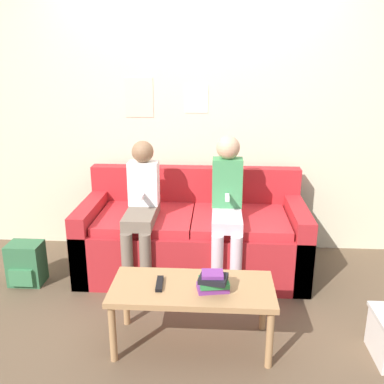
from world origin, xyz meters
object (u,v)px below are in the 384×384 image
Objects in this scene: couch at (193,237)px; person_right at (227,203)px; person_left at (141,205)px; tv_remote at (160,284)px; coffee_table at (192,293)px; backpack at (26,264)px.

person_right reaches higher than couch.
person_left is 0.91m from tv_remote.
coffee_table is 1.00m from person_left.
tv_remote is at bearing -179.42° from coffee_table.
backpack is (-1.33, -0.34, -0.12)m from couch.
couch is at bearing 145.74° from person_right.
backpack is (-1.61, -0.15, -0.50)m from person_right.
couch is 0.51m from person_right.
tv_remote is (0.25, -0.84, -0.22)m from person_left.
person_left reaches higher than couch.
backpack is (-1.19, 0.70, -0.26)m from tv_remote.
backpack is at bearing 153.35° from coffee_table.
tv_remote reaches higher than coffee_table.
person_left is at bearing 103.53° from tv_remote.
person_left is 6.60× the size of tv_remote.
coffee_table is at bearing -104.66° from person_right.
coffee_table is 1.57m from backpack.
coffee_table is at bearing -26.65° from backpack.
person_right is 0.98m from tv_remote.
tv_remote is (-0.20, -0.00, 0.06)m from coffee_table.
backpack is (-1.39, 0.70, -0.20)m from coffee_table.
coffee_table is 0.93m from person_right.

